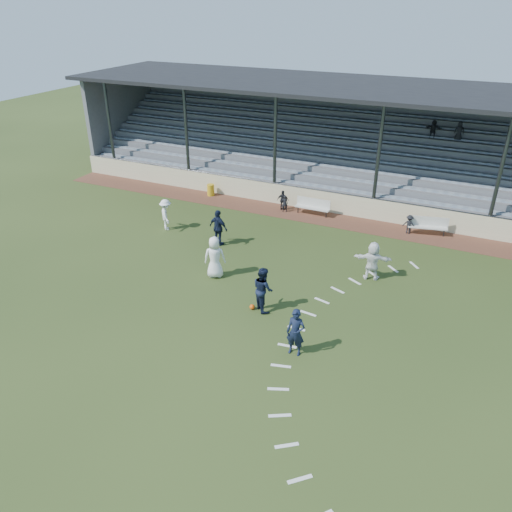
{
  "coord_description": "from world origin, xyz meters",
  "views": [
    {
      "loc": [
        7.95,
        -14.75,
        11.32
      ],
      "look_at": [
        0.0,
        2.5,
        1.3
      ],
      "focal_mm": 35.0,
      "sensor_mm": 36.0,
      "label": 1
    }
  ],
  "objects_px": {
    "bench_right": "(428,224)",
    "player_white_lead": "(215,257)",
    "player_navy_lead": "(296,332)",
    "football": "(252,307)",
    "trash_bin": "(211,190)",
    "bench_left": "(313,205)"
  },
  "relations": [
    {
      "from": "bench_right",
      "to": "trash_bin",
      "type": "bearing_deg",
      "value": 166.12
    },
    {
      "from": "trash_bin",
      "to": "bench_right",
      "type": "bearing_deg",
      "value": -0.89
    },
    {
      "from": "bench_right",
      "to": "player_navy_lead",
      "type": "xyz_separation_m",
      "value": [
        -2.85,
        -12.18,
        0.32
      ]
    },
    {
      "from": "bench_left",
      "to": "player_white_lead",
      "type": "distance_m",
      "value": 8.73
    },
    {
      "from": "player_white_lead",
      "to": "player_navy_lead",
      "type": "xyz_separation_m",
      "value": [
        5.19,
        -3.6,
        -0.07
      ]
    },
    {
      "from": "bench_right",
      "to": "football",
      "type": "xyz_separation_m",
      "value": [
        -5.4,
        -10.29,
        -0.48
      ]
    },
    {
      "from": "trash_bin",
      "to": "football",
      "type": "relative_size",
      "value": 3.35
    },
    {
      "from": "bench_right",
      "to": "trash_bin",
      "type": "relative_size",
      "value": 2.84
    },
    {
      "from": "trash_bin",
      "to": "football",
      "type": "xyz_separation_m",
      "value": [
        7.8,
        -10.5,
        -0.27
      ]
    },
    {
      "from": "player_white_lead",
      "to": "player_navy_lead",
      "type": "height_order",
      "value": "player_white_lead"
    },
    {
      "from": "bench_left",
      "to": "bench_right",
      "type": "distance_m",
      "value": 6.38
    },
    {
      "from": "bench_left",
      "to": "player_white_lead",
      "type": "height_order",
      "value": "player_white_lead"
    },
    {
      "from": "player_white_lead",
      "to": "player_navy_lead",
      "type": "distance_m",
      "value": 6.32
    },
    {
      "from": "trash_bin",
      "to": "player_navy_lead",
      "type": "bearing_deg",
      "value": -50.09
    },
    {
      "from": "football",
      "to": "player_white_lead",
      "type": "distance_m",
      "value": 3.26
    },
    {
      "from": "football",
      "to": "player_white_lead",
      "type": "relative_size",
      "value": 0.11
    },
    {
      "from": "bench_right",
      "to": "player_white_lead",
      "type": "relative_size",
      "value": 1.05
    },
    {
      "from": "bench_left",
      "to": "player_white_lead",
      "type": "xyz_separation_m",
      "value": [
        -1.66,
        -8.57,
        0.39
      ]
    },
    {
      "from": "bench_left",
      "to": "bench_right",
      "type": "xyz_separation_m",
      "value": [
        6.38,
        0.01,
        0.0
      ]
    },
    {
      "from": "bench_left",
      "to": "football",
      "type": "bearing_deg",
      "value": -83.92
    },
    {
      "from": "player_white_lead",
      "to": "player_navy_lead",
      "type": "relative_size",
      "value": 1.07
    },
    {
      "from": "bench_left",
      "to": "trash_bin",
      "type": "relative_size",
      "value": 2.79
    }
  ]
}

